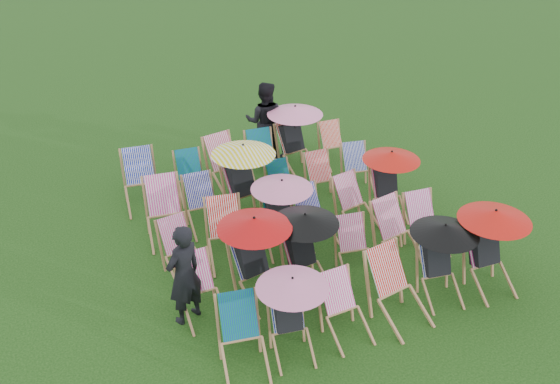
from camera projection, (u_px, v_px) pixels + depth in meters
name	position (u px, v px, depth m)	size (l,w,h in m)	color
ground	(297.00, 243.00, 10.76)	(100.00, 100.00, 0.00)	black
deckchair_0	(243.00, 339.00, 8.08)	(0.76, 0.95, 0.93)	#A3754C
deckchair_1	(291.00, 315.00, 8.25)	(0.98, 1.04, 1.16)	#A3754C
deckchair_2	(346.00, 310.00, 8.61)	(0.60, 0.82, 0.87)	#A3754C
deckchair_3	(399.00, 289.00, 8.87)	(0.81, 1.04, 1.03)	#A3754C
deckchair_4	(441.00, 260.00, 9.26)	(1.01, 1.08, 1.20)	#A3754C
deckchair_5	(491.00, 248.00, 9.44)	(1.09, 1.15, 1.30)	#A3754C
deckchair_6	(201.00, 290.00, 8.96)	(0.59, 0.82, 0.88)	#A3754C
deckchair_7	(256.00, 257.00, 9.22)	(1.12, 1.21, 1.32)	#A3754C
deckchair_8	(306.00, 250.00, 9.46)	(1.04, 1.11, 1.24)	#A3754C
deckchair_9	(356.00, 249.00, 9.89)	(0.69, 0.87, 0.85)	#A3754C
deckchair_10	(399.00, 233.00, 10.15)	(0.79, 0.99, 0.98)	#A3754C
deckchair_11	(426.00, 225.00, 10.43)	(0.68, 0.89, 0.90)	#A3754C
deckchair_12	(182.00, 250.00, 9.86)	(0.65, 0.85, 0.86)	#A3754C
deckchair_13	(227.00, 234.00, 10.11)	(0.82, 1.01, 0.98)	#A3754C
deckchair_14	(281.00, 214.00, 10.36)	(1.04, 1.10, 1.23)	#A3754C
deckchair_15	(314.00, 216.00, 10.68)	(0.67, 0.87, 0.88)	#A3754C
deckchair_16	(357.00, 204.00, 11.01)	(0.74, 0.93, 0.90)	#A3754C
deckchair_17	(389.00, 183.00, 11.26)	(1.04, 1.11, 1.23)	#A3754C
deckchair_18	(165.00, 212.00, 10.66)	(0.81, 1.03, 1.02)	#A3754C
deckchair_19	(203.00, 205.00, 10.97)	(0.65, 0.87, 0.91)	#A3754C
deckchair_20	(245.00, 180.00, 11.20)	(1.16, 1.25, 1.37)	#A3754C
deckchair_21	(284.00, 187.00, 11.62)	(0.56, 0.77, 0.82)	#A3754C
deckchair_22	(323.00, 179.00, 11.82)	(0.61, 0.83, 0.87)	#A3754C
deckchair_23	(358.00, 169.00, 12.19)	(0.71, 0.88, 0.85)	#A3754C
deckchair_24	(141.00, 181.00, 11.61)	(0.79, 1.01, 1.02)	#A3754C
deckchair_25	(191.00, 177.00, 11.91)	(0.65, 0.84, 0.86)	#A3754C
deckchair_26	(228.00, 165.00, 12.15)	(0.83, 1.04, 1.03)	#A3754C
deckchair_27	(264.00, 158.00, 12.48)	(0.73, 0.94, 0.95)	#A3754C
deckchair_28	(296.00, 137.00, 12.78)	(1.14, 1.23, 1.35)	#A3754C
deckchair_29	(335.00, 145.00, 13.14)	(0.60, 0.80, 0.84)	#A3754C
person_left	(184.00, 275.00, 8.71)	(0.58, 0.38, 1.59)	black
person_rear	(265.00, 121.00, 13.13)	(0.84, 0.65, 1.72)	black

